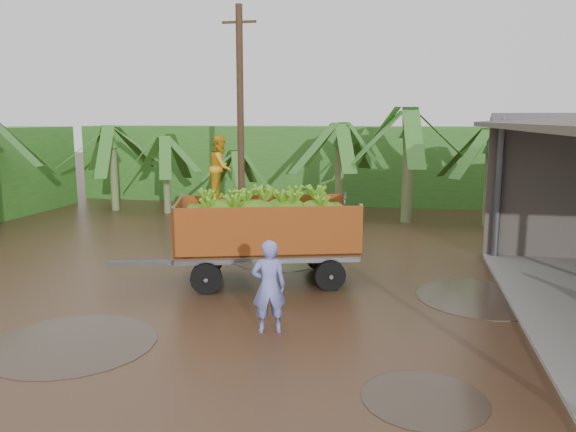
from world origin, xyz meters
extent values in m
plane|color=black|center=(0.00, 0.00, 0.00)|extent=(100.00, 100.00, 0.00)
cube|color=#2D661E|center=(-2.00, 16.00, 1.80)|extent=(22.00, 3.00, 3.60)
cube|color=#47474C|center=(-3.43, 1.31, 0.52)|extent=(1.68, 0.60, 0.11)
imported|color=gold|center=(-1.76, 2.40, 2.77)|extent=(0.63, 0.78, 1.54)
imported|color=#7379D1|center=(0.31, -1.10, 0.88)|extent=(0.74, 0.60, 1.77)
cylinder|color=#47301E|center=(-2.95, 8.17, 3.88)|extent=(0.24, 0.24, 7.75)
cube|color=#47301E|center=(-2.95, 8.17, 7.17)|extent=(1.20, 0.08, 0.08)
camera|label=1|loc=(2.69, -10.83, 3.95)|focal=35.00mm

